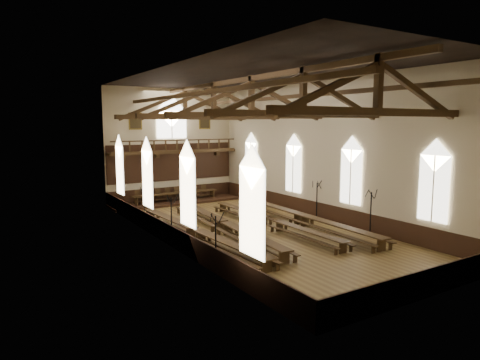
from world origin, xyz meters
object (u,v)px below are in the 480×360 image
object	(u,v)px
high_table	(176,194)
candelabrum_left_mid	(172,227)
refectory_row_d	(302,217)
candelabrum_right_near	(370,221)
candelabrum_right_mid	(317,208)
refectory_row_b	(225,224)
refectory_row_c	(271,221)
candelabrum_left_far	(144,214)
candelabrum_right_far	(259,196)
refectory_row_a	(195,232)
candelabrum_left_near	(216,251)
dais	(176,202)

from	to	relation	value
high_table	candelabrum_left_mid	size ratio (longest dim) A/B	2.78
refectory_row_d	candelabrum_left_mid	world-z (taller)	candelabrum_left_mid
high_table	candelabrum_right_near	distance (m)	17.50
candelabrum_right_mid	refectory_row_b	bearing A→B (deg)	177.48
refectory_row_d	refectory_row_c	bearing A→B (deg)	170.89
candelabrum_left_far	candelabrum_right_mid	distance (m)	12.14
refectory_row_c	candelabrum_right_far	distance (m)	8.71
refectory_row_c	high_table	xyz separation A→B (m)	(-1.69, 11.83, 0.32)
high_table	refectory_row_a	bearing A→B (deg)	-108.19
candelabrum_left_mid	candelabrum_right_far	distance (m)	13.18
refectory_row_c	candelabrum_left_far	xyz separation A→B (m)	(-6.87, 5.21, 0.31)
candelabrum_right_mid	candelabrum_left_near	bearing A→B (deg)	-154.94
candelabrum_left_mid	candelabrum_right_near	size ratio (longest dim) A/B	0.97
refectory_row_a	refectory_row_b	distance (m)	2.49
dais	candelabrum_right_far	bearing A→B (deg)	-35.46
candelabrum_right_near	refectory_row_d	bearing A→B (deg)	114.39
refectory_row_b	candelabrum_left_near	size ratio (longest dim) A/B	5.44
refectory_row_d	dais	bearing A→B (deg)	108.07
refectory_row_a	refectory_row_c	size ratio (longest dim) A/B	1.05
refectory_row_c	high_table	distance (m)	11.96
candelabrum_left_mid	candelabrum_right_far	xyz separation A→B (m)	(11.10, 7.11, -0.15)
dais	candelabrum_right_mid	size ratio (longest dim) A/B	4.00
refectory_row_c	candelabrum_left_mid	xyz separation A→B (m)	(-6.87, 0.51, 0.36)
refectory_row_a	high_table	world-z (taller)	high_table
refectory_row_c	candelabrum_right_near	size ratio (longest dim) A/B	4.76
dais	refectory_row_d	bearing A→B (deg)	-71.93
refectory_row_c	high_table	world-z (taller)	high_table
dais	candelabrum_right_near	distance (m)	17.52
refectory_row_b	candelabrum_right_near	xyz separation A→B (m)	(7.43, -5.26, 0.31)
refectory_row_d	candelabrum_left_mid	bearing A→B (deg)	174.53
refectory_row_c	candelabrum_right_mid	xyz separation A→B (m)	(4.23, 0.29, 0.38)
high_table	candelabrum_right_far	distance (m)	7.27
refectory_row_c	candelabrum_right_mid	distance (m)	4.25
high_table	candelabrum_left_mid	world-z (taller)	candelabrum_left_mid
refectory_row_a	refectory_row_d	size ratio (longest dim) A/B	0.97
refectory_row_a	candelabrum_left_far	size ratio (longest dim) A/B	5.44
refectory_row_b	candelabrum_right_near	world-z (taller)	candelabrum_right_near
refectory_row_d	high_table	world-z (taller)	high_table
refectory_row_c	candelabrum_left_near	xyz separation A→B (m)	(-6.87, -4.90, 0.33)
refectory_row_a	candelabrum_right_near	bearing A→B (deg)	-24.94
candelabrum_left_far	refectory_row_d	bearing A→B (deg)	-31.32
high_table	candelabrum_right_mid	distance (m)	12.97
high_table	candelabrum_left_far	distance (m)	8.41
high_table	candelabrum_right_mid	world-z (taller)	candelabrum_right_mid
dais	candelabrum_left_mid	xyz separation A→B (m)	(-5.18, -11.32, 0.75)
candelabrum_left_far	refectory_row_b	bearing A→B (deg)	-51.39
candelabrum_left_near	candelabrum_left_far	distance (m)	10.11
refectory_row_c	candelabrum_right_far	world-z (taller)	candelabrum_right_far
refectory_row_a	candelabrum_left_near	distance (m)	5.00
candelabrum_left_mid	candelabrum_right_mid	distance (m)	11.10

